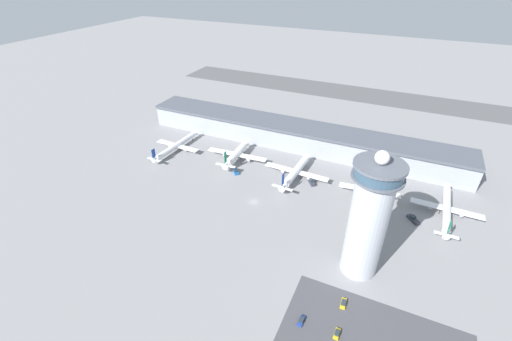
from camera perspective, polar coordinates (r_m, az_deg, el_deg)
name	(u,v)px	position (r m, az deg, el deg)	size (l,w,h in m)	color
ground_plane	(254,202)	(184.93, -0.36, -5.25)	(1000.00, 1000.00, 0.00)	gray
terminal_building	(297,136)	(236.53, 6.83, 5.79)	(218.66, 25.00, 15.92)	#9399A3
runway_strip	(338,91)	(352.56, 13.50, 12.77)	(327.98, 44.00, 0.01)	#515154
control_tower	(368,218)	(139.03, 18.23, -7.59)	(18.80, 18.80, 56.70)	#ADB2BC
airplane_gate_alpha	(176,146)	(237.47, -13.14, 4.06)	(32.95, 45.15, 11.18)	silver
airplane_gate_bravo	(236,154)	(219.49, -3.28, 2.74)	(40.25, 33.69, 14.33)	white
airplane_gate_charlie	(296,172)	(203.40, 6.64, -0.17)	(39.76, 40.88, 13.54)	white
airplane_gate_delta	(369,190)	(195.88, 18.38, -3.15)	(32.75, 45.88, 12.74)	white
airplane_gate_echo	(447,209)	(198.17, 29.20, -5.59)	(34.36, 45.18, 12.36)	silver
service_truck_catering	(413,219)	(189.55, 24.73, -7.38)	(6.83, 7.24, 2.54)	black
service_truck_fuel	(311,181)	(201.67, 9.20, -1.78)	(6.87, 8.15, 3.13)	black
service_truck_baggage	(236,172)	(208.46, -3.37, -0.21)	(5.75, 6.05, 2.54)	black
car_black_suv	(301,321)	(136.20, 7.56, -23.56)	(2.03, 4.66, 1.36)	black
car_green_van	(337,334)	(135.37, 13.33, -24.94)	(1.85, 4.27, 1.56)	black
car_yellow_taxi	(343,303)	(143.25, 14.35, -20.65)	(2.08, 4.83, 1.53)	black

